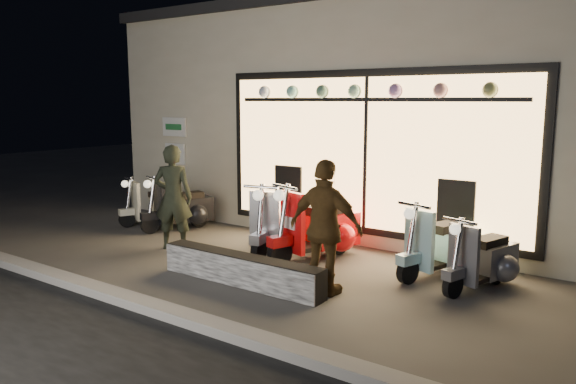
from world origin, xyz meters
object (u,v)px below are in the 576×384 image
(graffiti_barrier, at_px, (241,270))
(man, at_px, (173,197))
(scooter_silver, at_px, (280,222))
(woman, at_px, (326,228))
(scooter_red, at_px, (324,228))

(graffiti_barrier, bearing_deg, man, 160.01)
(scooter_silver, xyz_separation_m, woman, (1.72, -1.39, 0.40))
(graffiti_barrier, relative_size, scooter_silver, 1.61)
(scooter_silver, relative_size, man, 0.91)
(scooter_silver, relative_size, scooter_red, 0.98)
(man, bearing_deg, woman, 142.19)
(scooter_red, bearing_deg, scooter_silver, -160.37)
(graffiti_barrier, xyz_separation_m, woman, (1.08, 0.33, 0.64))
(graffiti_barrier, xyz_separation_m, man, (-2.05, 0.75, 0.65))
(scooter_silver, relative_size, woman, 0.91)
(graffiti_barrier, distance_m, woman, 1.30)
(graffiti_barrier, xyz_separation_m, scooter_red, (0.18, 1.74, 0.25))
(scooter_silver, bearing_deg, graffiti_barrier, -82.83)
(scooter_silver, xyz_separation_m, scooter_red, (0.82, 0.02, 0.01))
(man, relative_size, woman, 1.01)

